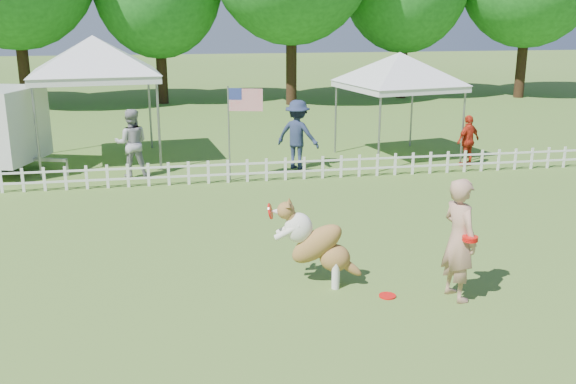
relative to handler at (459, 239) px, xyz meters
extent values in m
plane|color=#3B6620|center=(-1.59, 0.52, -0.95)|extent=(120.00, 120.00, 0.00)
imported|color=tan|center=(0.00, 0.00, 0.00)|extent=(0.58, 0.77, 1.90)
cylinder|color=red|center=(-1.02, 0.21, -0.94)|extent=(0.27, 0.27, 0.02)
imported|color=#9A999E|center=(-5.27, 8.64, -0.04)|extent=(0.88, 0.69, 1.81)
imported|color=#222D4A|center=(-0.77, 8.77, 0.01)|extent=(1.42, 1.30, 1.92)
imported|color=red|center=(4.05, 8.21, -0.22)|extent=(0.92, 0.69, 1.46)
camera|label=1|loc=(-4.15, -8.48, 3.30)|focal=40.00mm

